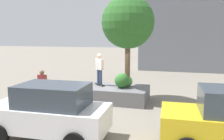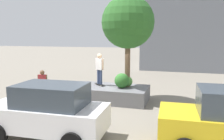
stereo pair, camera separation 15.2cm
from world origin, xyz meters
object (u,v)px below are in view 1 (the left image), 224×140
(planter_ledge, at_px, (112,94))
(police_car, at_px, (50,111))
(pedestrian_crossing, at_px, (42,83))
(plaza_tree, at_px, (128,23))
(skateboarder, at_px, (99,67))
(skateboard, at_px, (100,84))

(planter_ledge, relative_size, police_car, 0.93)
(pedestrian_crossing, bearing_deg, plaza_tree, -166.20)
(planter_ledge, relative_size, skateboarder, 2.27)
(planter_ledge, bearing_deg, plaza_tree, -162.17)
(skateboard, bearing_deg, skateboarder, 161.57)
(plaza_tree, height_order, pedestrian_crossing, plaza_tree)
(planter_ledge, xyz_separation_m, plaza_tree, (-0.78, -0.25, 3.74))
(plaza_tree, relative_size, police_car, 1.17)
(police_car, bearing_deg, skateboard, -89.25)
(skateboard, height_order, skateboarder, skateboarder)
(police_car, xyz_separation_m, pedestrian_crossing, (3.02, -4.25, -0.02))
(skateboard, height_order, pedestrian_crossing, pedestrian_crossing)
(plaza_tree, height_order, police_car, plaza_tree)
(police_car, height_order, pedestrian_crossing, police_car)
(skateboarder, relative_size, police_car, 0.41)
(skateboarder, bearing_deg, skateboard, -18.43)
(planter_ledge, xyz_separation_m, skateboard, (0.75, -0.13, 0.43))
(planter_ledge, xyz_separation_m, police_car, (0.68, 5.10, 0.57))
(plaza_tree, height_order, skateboard, plaza_tree)
(skateboarder, bearing_deg, planter_ledge, 169.80)
(planter_ledge, xyz_separation_m, skateboarder, (0.75, -0.13, 1.41))
(skateboarder, xyz_separation_m, police_car, (-0.07, 5.24, -0.84))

